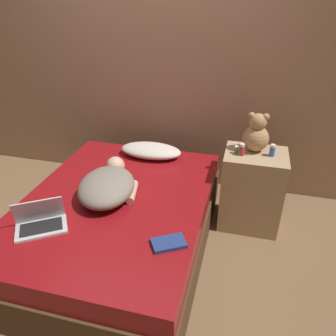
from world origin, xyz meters
The scene contains 12 objects.
ground_plane centered at (0.00, 0.00, 0.00)m, with size 12.00×12.00×0.00m, color brown.
wall_back centered at (0.00, 1.18, 1.30)m, with size 8.00×0.06×2.60m.
bed centered at (0.00, 0.00, 0.23)m, with size 1.35×1.80×0.47m.
nightstand centered at (0.98, 0.57, 0.34)m, with size 0.49×0.39×0.68m.
pillow centered at (0.05, 0.72, 0.52)m, with size 0.56×0.29×0.11m.
person_lying centered at (-0.07, 0.03, 0.56)m, with size 0.51×0.72×0.18m.
laptop centered at (-0.34, -0.43, 0.51)m, with size 0.37×0.34×0.20m.
teddy_bear centered at (0.96, 0.63, 0.82)m, with size 0.21×0.21×0.32m.
bottle_green centered at (0.82, 0.54, 0.71)m, with size 0.03×0.03×0.06m.
bottle_blue centered at (1.09, 0.56, 0.73)m, with size 0.04×0.04×0.10m.
bottle_red centered at (0.86, 0.52, 0.73)m, with size 0.04×0.04×0.10m.
book centered at (0.51, -0.38, 0.48)m, with size 0.24×0.21×0.02m.
Camera 1 is at (0.88, -1.84, 1.84)m, focal length 35.00 mm.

